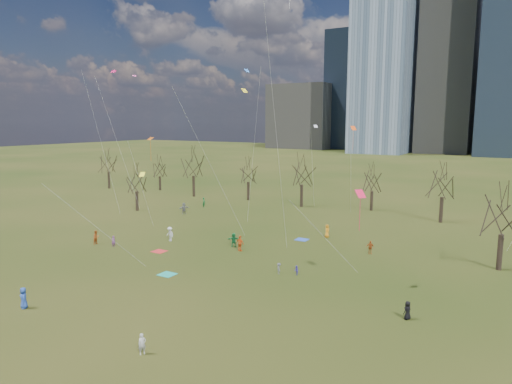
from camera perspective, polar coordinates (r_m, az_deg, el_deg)
The scene contains 21 objects.
ground at distance 46.74m, azimuth -7.66°, elevation -10.48°, with size 500.00×500.00×0.00m, color black.
downtown_skyline at distance 248.05m, azimuth 24.33°, elevation 13.54°, with size 212.50×78.00×118.00m.
bare_tree_row at distance 77.39m, azimuth 9.53°, elevation 1.83°, with size 113.04×29.80×9.50m.
blanket_teal at distance 47.89m, azimuth -11.04°, elevation -10.07°, with size 1.60×1.50×0.03m, color teal.
blanket_navy at distance 60.52m, azimuth 5.74°, elevation -5.93°, with size 1.60×1.50×0.03m, color blue.
blanket_crimson at distance 56.14m, azimuth -12.01°, elevation -7.27°, with size 1.60×1.50×0.03m, color red.
person_0 at distance 43.37m, azimuth -27.06°, elevation -11.70°, with size 0.88×0.57×1.79m, color #294CB3.
person_1 at distance 32.90m, azimuth -14.04°, elevation -17.95°, with size 0.52×0.34×1.44m, color silver.
person_2 at distance 61.28m, azimuth -19.33°, elevation -5.37°, with size 0.86×0.67×1.78m, color #AD4A18.
person_3 at distance 47.11m, azimuth 2.89°, elevation -9.52°, with size 0.74×0.42×1.14m, color slate.
person_4 at distance 54.87m, azimuth -2.00°, elevation -6.44°, with size 1.11×0.46×1.89m, color #ED591A.
person_5 at distance 56.75m, azimuth -2.80°, elevation -5.99°, with size 1.64×0.52×1.77m, color #1A783C.
person_6 at distance 38.73m, azimuth 18.42°, elevation -13.86°, with size 0.73×0.48×1.50m, color black.
person_7 at distance 59.38m, azimuth -17.40°, elevation -5.90°, with size 0.52×0.34×1.42m, color #86468D.
person_8 at distance 46.91m, azimuth 5.06°, elevation -9.74°, with size 0.47×0.37×0.97m, color #372AB8.
person_9 at distance 60.42m, azimuth -10.71°, elevation -5.17°, with size 1.21×0.70×1.87m, color white.
person_10 at distance 55.44m, azimuth 14.08°, elevation -6.72°, with size 0.92×0.38×1.57m, color #AD4918.
person_11 at distance 77.34m, azimuth -8.99°, elevation -2.03°, with size 1.78×0.57×1.91m, color slate.
person_12 at distance 61.91m, azimuth 8.87°, elevation -4.83°, with size 0.86×0.56×1.76m, color orange.
person_13 at distance 82.95m, azimuth -6.53°, elevation -1.30°, with size 0.64×0.42×1.77m, color #197134.
kites_airborne at distance 55.01m, azimuth 3.13°, elevation 5.50°, with size 63.64×47.36×28.07m.
Camera 1 is at (27.59, -34.45, 15.40)m, focal length 32.00 mm.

